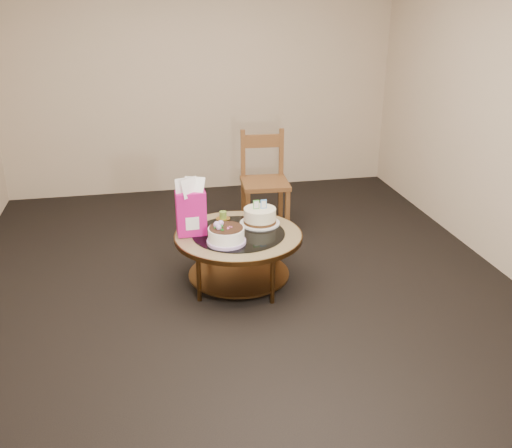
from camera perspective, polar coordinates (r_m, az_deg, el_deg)
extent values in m
plane|color=black|center=(4.72, -1.70, -6.02)|extent=(5.00, 5.00, 0.00)
cube|color=beige|center=(6.69, -5.63, 14.22)|extent=(4.50, 0.02, 2.60)
cube|color=beige|center=(1.98, 10.47, -6.77)|extent=(4.50, 0.02, 2.60)
cube|color=beige|center=(5.13, 24.14, 9.85)|extent=(0.02, 5.00, 2.60)
cylinder|color=#533517|center=(4.86, 1.89, -2.35)|extent=(0.04, 0.04, 0.42)
cylinder|color=#533517|center=(4.91, -4.73, -2.17)|extent=(0.04, 0.04, 0.42)
cylinder|color=#533517|center=(4.41, -5.74, -5.24)|extent=(0.04, 0.04, 0.42)
cylinder|color=#533517|center=(4.36, 1.65, -5.48)|extent=(0.04, 0.04, 0.42)
cylinder|color=#533517|center=(4.67, -1.72, -4.94)|extent=(0.82, 0.82, 0.02)
cylinder|color=#533517|center=(4.53, -1.77, -1.21)|extent=(1.02, 1.02, 0.04)
cylinder|color=#978253|center=(4.53, -1.77, -1.05)|extent=(1.00, 1.00, 0.01)
cylinder|color=black|center=(4.52, -1.77, -0.96)|extent=(0.74, 0.74, 0.01)
cylinder|color=#BF9ADA|center=(4.35, -2.98, -1.75)|extent=(0.30, 0.30, 0.02)
cylinder|color=white|center=(4.33, -2.99, -1.16)|extent=(0.28, 0.28, 0.12)
cylinder|color=black|center=(4.30, -3.01, -0.38)|extent=(0.26, 0.26, 0.01)
sphere|color=#BF9ADA|center=(4.30, -3.93, -0.08)|extent=(0.06, 0.06, 0.06)
sphere|color=#BF9ADA|center=(4.34, -3.54, 0.08)|extent=(0.05, 0.05, 0.05)
sphere|color=#BF9ADA|center=(4.27, -3.75, -0.34)|extent=(0.04, 0.04, 0.04)
cone|color=#1E7325|center=(4.31, -3.39, -0.24)|extent=(0.04, 0.04, 0.03)
cone|color=#1E7325|center=(4.29, -4.15, -0.40)|extent=(0.04, 0.04, 0.03)
cone|color=#1E7325|center=(4.36, -3.44, 0.05)|extent=(0.03, 0.03, 0.03)
cone|color=#1E7325|center=(4.26, -3.34, -0.54)|extent=(0.04, 0.04, 0.03)
cylinder|color=white|center=(4.69, 0.39, 0.10)|extent=(0.33, 0.33, 0.01)
cylinder|color=#412712|center=(4.69, 0.39, 0.30)|extent=(0.27, 0.27, 0.02)
cylinder|color=white|center=(4.67, 0.39, 0.99)|extent=(0.26, 0.26, 0.10)
cube|color=green|center=(4.63, 0.02, 1.96)|extent=(0.05, 0.01, 0.07)
cube|color=silver|center=(4.63, 0.02, 1.96)|extent=(0.04, 0.01, 0.06)
cube|color=#4388E6|center=(4.64, 0.76, 2.01)|extent=(0.05, 0.01, 0.07)
cube|color=silver|center=(4.64, 0.76, 2.01)|extent=(0.04, 0.01, 0.06)
cube|color=#C7127E|center=(4.46, -6.50, 1.08)|extent=(0.23, 0.13, 0.35)
cube|color=white|center=(4.48, -6.47, 0.33)|extent=(0.11, 0.13, 0.10)
cube|color=tan|center=(4.77, -3.31, 0.41)|extent=(0.13, 0.13, 0.01)
cylinder|color=gold|center=(4.77, -3.31, 0.52)|extent=(0.12, 0.12, 0.01)
cylinder|color=olive|center=(4.75, -3.32, 0.91)|extent=(0.06, 0.06, 0.06)
cylinder|color=black|center=(4.74, -3.33, 1.30)|extent=(0.00, 0.00, 0.01)
cube|color=brown|center=(5.61, 0.90, 4.09)|extent=(0.48, 0.48, 0.04)
cube|color=brown|center=(5.48, -0.81, 0.98)|extent=(0.05, 0.05, 0.48)
cube|color=brown|center=(5.54, 3.15, 1.18)|extent=(0.05, 0.05, 0.48)
cube|color=brown|center=(5.84, -1.27, 2.36)|extent=(0.05, 0.05, 0.48)
cube|color=brown|center=(5.90, 2.47, 2.53)|extent=(0.05, 0.05, 0.48)
cube|color=brown|center=(5.69, -1.31, 6.98)|extent=(0.05, 0.05, 0.49)
cube|color=brown|center=(5.75, 2.55, 7.11)|extent=(0.05, 0.05, 0.49)
cube|color=brown|center=(5.68, 0.63, 8.30)|extent=(0.39, 0.06, 0.13)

